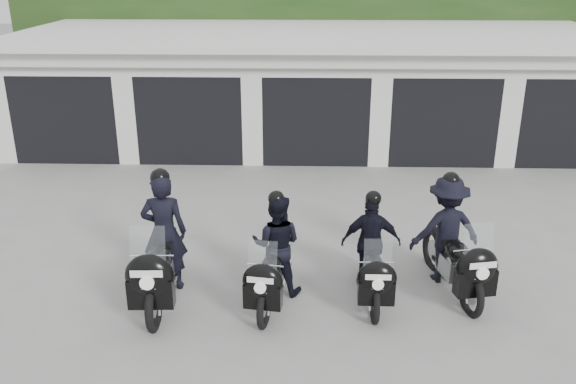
{
  "coord_description": "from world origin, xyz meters",
  "views": [
    {
      "loc": [
        -0.24,
        -8.97,
        4.83
      ],
      "look_at": [
        -0.54,
        0.87,
        1.05
      ],
      "focal_mm": 38.0,
      "sensor_mm": 36.0,
      "label": 1
    }
  ],
  "objects_px": {
    "police_bike_a": "(161,250)",
    "police_bike_d": "(450,238)",
    "police_bike_c": "(372,251)",
    "police_bike_b": "(274,254)"
  },
  "relations": [
    {
      "from": "police_bike_c",
      "to": "police_bike_d",
      "type": "relative_size",
      "value": 0.9
    },
    {
      "from": "police_bike_b",
      "to": "police_bike_c",
      "type": "height_order",
      "value": "police_bike_b"
    },
    {
      "from": "police_bike_c",
      "to": "police_bike_d",
      "type": "distance_m",
      "value": 1.27
    },
    {
      "from": "police_bike_a",
      "to": "police_bike_d",
      "type": "relative_size",
      "value": 1.09
    },
    {
      "from": "police_bike_d",
      "to": "police_bike_a",
      "type": "bearing_deg",
      "value": 175.7
    },
    {
      "from": "police_bike_b",
      "to": "police_bike_d",
      "type": "height_order",
      "value": "police_bike_d"
    },
    {
      "from": "police_bike_a",
      "to": "police_bike_c",
      "type": "relative_size",
      "value": 1.21
    },
    {
      "from": "police_bike_a",
      "to": "police_bike_c",
      "type": "xyz_separation_m",
      "value": [
        3.14,
        0.23,
        -0.1
      ]
    },
    {
      "from": "police_bike_c",
      "to": "police_bike_b",
      "type": "bearing_deg",
      "value": -173.08
    },
    {
      "from": "police_bike_b",
      "to": "police_bike_c",
      "type": "xyz_separation_m",
      "value": [
        1.46,
        0.16,
        -0.02
      ]
    }
  ]
}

